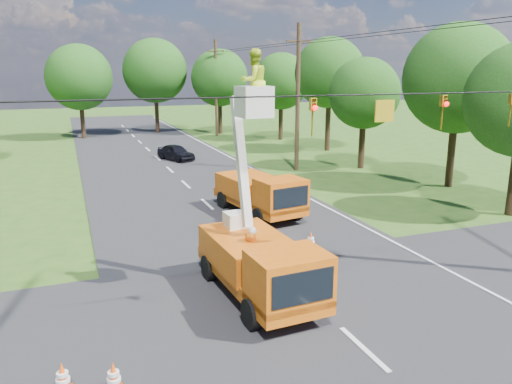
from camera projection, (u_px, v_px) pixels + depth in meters
name	position (u px, v px, depth m)	size (l,w,h in m)	color
ground	(186.00, 185.00, 30.86)	(140.00, 140.00, 0.00)	#2C4E17
road_main	(186.00, 185.00, 30.86)	(12.00, 100.00, 0.06)	black
road_cross	(326.00, 315.00, 14.52)	(56.00, 10.00, 0.07)	black
edge_line	(269.00, 178.00, 32.79)	(0.12, 90.00, 0.02)	silver
bucket_truck	(260.00, 248.00, 15.24)	(2.55, 5.84, 7.54)	#C24F0D
second_truck	(260.00, 193.00, 24.24)	(3.02, 5.99, 2.15)	#C24F0D
ground_worker	(253.00, 263.00, 15.75)	(0.75, 0.49, 2.05)	#F85514
distant_car	(176.00, 152.00, 39.22)	(1.46, 3.64, 1.24)	black
traffic_cone_2	(311.00, 240.00, 19.79)	(0.38, 0.38, 0.71)	#F6510C
traffic_cone_3	(274.00, 208.00, 24.39)	(0.38, 0.38, 0.71)	#F6510C
traffic_cone_4	(114.00, 377.00, 11.01)	(0.38, 0.38, 0.71)	#F6510C
traffic_cone_5	(63.00, 377.00, 10.99)	(0.38, 0.38, 0.71)	#F6510C
traffic_cone_7	(268.00, 188.00, 28.50)	(0.38, 0.38, 0.71)	#F6510C
pole_right_mid	(298.00, 97.00, 34.39)	(1.80, 0.30, 10.00)	#4C3823
pole_right_far	(216.00, 88.00, 52.55)	(1.80, 0.30, 10.00)	#4C3823
signal_span	(404.00, 109.00, 13.88)	(18.00, 0.29, 1.07)	black
tree_right_b	(458.00, 79.00, 29.05)	(6.40, 6.40, 9.65)	#382616
tree_right_c	(364.00, 94.00, 35.05)	(5.00, 5.00, 7.83)	#382616
tree_right_d	(330.00, 73.00, 42.54)	(6.00, 6.00, 9.70)	#382616
tree_right_e	(281.00, 81.00, 49.66)	(5.60, 5.60, 8.63)	#382616
tree_far_a	(79.00, 77.00, 50.36)	(6.60, 6.60, 9.50)	#382616
tree_far_b	(155.00, 71.00, 54.78)	(7.00, 7.00, 10.32)	#382616
tree_far_c	(220.00, 78.00, 54.48)	(6.20, 6.20, 9.18)	#382616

